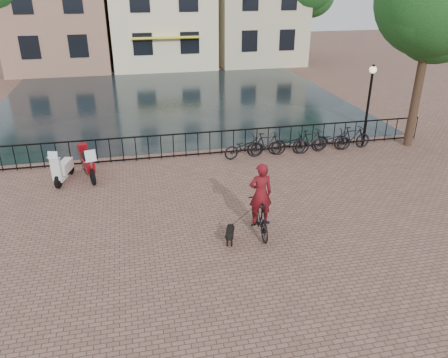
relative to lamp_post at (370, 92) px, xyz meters
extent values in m
plane|color=brown|center=(-7.20, -7.60, -2.38)|extent=(100.00, 100.00, 0.00)
plane|color=black|center=(-7.20, 9.70, -2.38)|extent=(20.00, 20.00, 0.00)
cube|color=black|center=(-7.20, 0.40, -1.38)|extent=(20.00, 0.05, 0.05)
cube|color=black|center=(-7.20, 0.40, -2.30)|extent=(20.00, 0.05, 0.05)
cube|color=yellow|center=(-6.70, 17.70, 0.22)|extent=(5.00, 0.60, 0.15)
cylinder|color=black|center=(-18.20, 19.40, 0.77)|extent=(0.36, 0.36, 6.30)
cylinder|color=black|center=(2.00, -0.30, 0.42)|extent=(0.36, 0.36, 5.60)
cylinder|color=black|center=(4.80, 19.40, 0.60)|extent=(0.36, 0.36, 5.95)
cylinder|color=black|center=(0.00, 0.00, -0.78)|extent=(0.10, 0.10, 3.20)
sphere|color=beige|center=(0.00, 0.00, 0.92)|extent=(0.30, 0.30, 0.30)
imported|color=black|center=(-6.44, -5.88, -1.82)|extent=(0.59, 1.86, 1.11)
imported|color=#5C0D14|center=(-6.44, -5.88, -0.94)|extent=(0.81, 0.55, 2.17)
imported|color=black|center=(-5.40, -0.20, -1.93)|extent=(1.79, 0.85, 0.90)
imported|color=black|center=(-4.45, -0.20, -1.88)|extent=(1.67, 0.48, 1.00)
imported|color=black|center=(-3.50, -0.20, -1.93)|extent=(1.77, 0.79, 0.90)
imported|color=black|center=(-2.55, -0.20, -1.88)|extent=(1.71, 0.69, 1.00)
imported|color=black|center=(-1.60, -0.20, -1.93)|extent=(1.74, 0.66, 0.90)
imported|color=black|center=(-0.65, -0.20, -1.88)|extent=(1.68, 0.54, 1.00)
camera|label=1|loc=(-9.74, -16.20, 4.32)|focal=35.00mm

